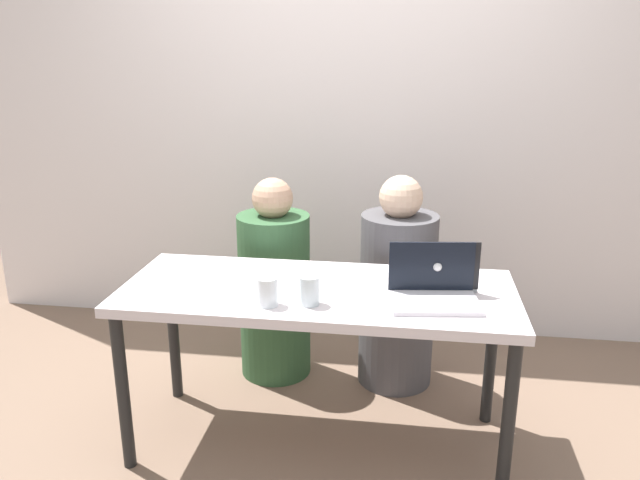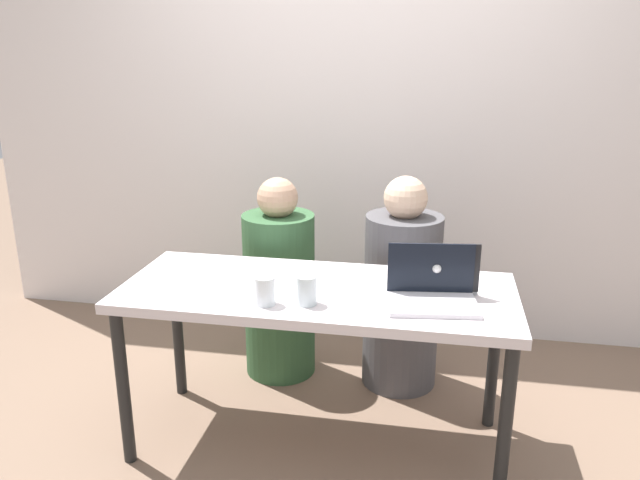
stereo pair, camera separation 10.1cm
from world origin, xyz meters
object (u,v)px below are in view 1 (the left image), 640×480
at_px(person_on_right, 397,293).
at_px(water_glass_left, 267,293).
at_px(water_glass_center, 309,292).
at_px(laptop_back_right, 433,276).
at_px(laptop_front_right, 433,290).
at_px(person_on_left, 275,289).

height_order(person_on_right, water_glass_left, person_on_right).
distance_m(person_on_right, water_glass_left, 0.95).
height_order(water_glass_left, water_glass_center, water_glass_center).
xyz_separation_m(laptop_back_right, water_glass_left, (-0.61, -0.28, 0.00)).
distance_m(laptop_front_right, laptop_back_right, 0.15).
bearing_deg(person_on_right, laptop_back_right, 98.11).
xyz_separation_m(person_on_left, laptop_back_right, (0.76, -0.50, 0.30)).
bearing_deg(laptop_back_right, laptop_front_right, 81.12).
bearing_deg(person_on_left, water_glass_center, 103.85).
height_order(person_on_left, water_glass_center, person_on_left).
height_order(laptop_front_right, laptop_back_right, laptop_front_right).
bearing_deg(laptop_front_right, water_glass_left, -175.93).
bearing_deg(water_glass_left, laptop_back_right, 24.29).
relative_size(person_on_left, laptop_back_right, 2.89).
height_order(laptop_back_right, water_glass_left, laptop_back_right).
bearing_deg(water_glass_left, laptop_front_right, 11.60).
bearing_deg(laptop_front_right, laptop_back_right, 81.92).
relative_size(laptop_back_right, water_glass_center, 3.21).
xyz_separation_m(laptop_front_right, water_glass_left, (-0.61, -0.12, 0.00)).
relative_size(person_on_left, laptop_front_right, 2.91).
bearing_deg(water_glass_center, water_glass_left, -168.61).
xyz_separation_m(person_on_right, laptop_back_right, (0.14, -0.50, 0.29)).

